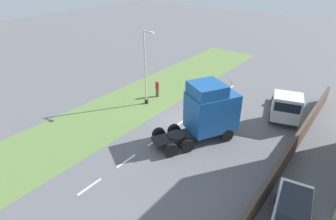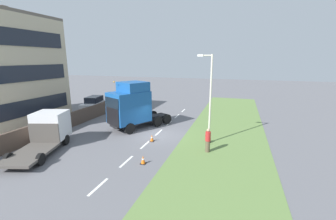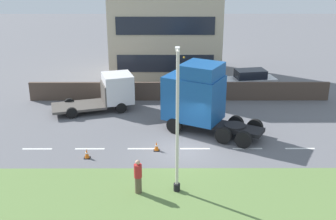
{
  "view_description": "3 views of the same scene",
  "coord_description": "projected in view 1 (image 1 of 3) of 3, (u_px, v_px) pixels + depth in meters",
  "views": [
    {
      "loc": [
        11.87,
        -17.75,
        12.44
      ],
      "look_at": [
        0.33,
        -2.71,
        2.3
      ],
      "focal_mm": 30.0,
      "sensor_mm": 36.0,
      "label": 1
    },
    {
      "loc": [
        -6.92,
        18.15,
        6.78
      ],
      "look_at": [
        -0.87,
        -0.82,
        2.2
      ],
      "focal_mm": 24.0,
      "sensor_mm": 36.0,
      "label": 2
    },
    {
      "loc": [
        -23.12,
        1.03,
        11.19
      ],
      "look_at": [
        -0.88,
        0.95,
        2.85
      ],
      "focal_mm": 45.0,
      "sensor_mm": 36.0,
      "label": 3
    }
  ],
  "objects": [
    {
      "name": "parked_car",
      "position": [
        292.0,
        214.0,
        14.3
      ],
      "size": [
        2.48,
        4.7,
        2.05
      ],
      "rotation": [
        0.0,
        0.0,
        0.17
      ],
      "color": "silver",
      "rests_on": "ground"
    },
    {
      "name": "flatbed_truck",
      "position": [
        286.0,
        107.0,
        23.86
      ],
      "size": [
        3.89,
        6.37,
        2.7
      ],
      "rotation": [
        0.0,
        0.0,
        3.43
      ],
      "color": "silver",
      "rests_on": "ground"
    },
    {
      "name": "lane_markings",
      "position": [
        179.0,
        124.0,
        24.16
      ],
      "size": [
        0.16,
        21.0,
        0.0
      ],
      "color": "white",
      "rests_on": "ground"
    },
    {
      "name": "lorry_cab",
      "position": [
        208.0,
        111.0,
        21.32
      ],
      "size": [
        5.22,
        6.7,
        4.75
      ],
      "rotation": [
        0.0,
        0.0,
        -0.5
      ],
      "color": "black",
      "rests_on": "ground"
    },
    {
      "name": "traffic_cone_trailing",
      "position": [
        192.0,
        110.0,
        25.79
      ],
      "size": [
        0.36,
        0.36,
        0.58
      ],
      "color": "black",
      "rests_on": "ground"
    },
    {
      "name": "ground_plane",
      "position": [
        184.0,
        120.0,
        24.65
      ],
      "size": [
        120.0,
        120.0,
        0.0
      ],
      "primitive_type": "plane",
      "color": "slate",
      "rests_on": "ground"
    },
    {
      "name": "traffic_cone_lead",
      "position": [
        205.0,
        93.0,
        29.12
      ],
      "size": [
        0.36,
        0.36,
        0.58
      ],
      "color": "black",
      "rests_on": "ground"
    },
    {
      "name": "pedestrian",
      "position": [
        157.0,
        88.0,
        28.61
      ],
      "size": [
        0.39,
        0.39,
        1.8
      ],
      "color": "brown",
      "rests_on": "ground"
    },
    {
      "name": "grass_verge",
      "position": [
        134.0,
        102.0,
        27.87
      ],
      "size": [
        7.0,
        44.0,
        0.01
      ],
      "color": "#607F42",
      "rests_on": "ground"
    },
    {
      "name": "boundary_wall",
      "position": [
        291.0,
        151.0,
        19.47
      ],
      "size": [
        0.25,
        24.0,
        1.5
      ],
      "color": "#4C3D33",
      "rests_on": "ground"
    },
    {
      "name": "lamp_post",
      "position": [
        146.0,
        72.0,
        26.02
      ],
      "size": [
        1.29,
        0.33,
        7.11
      ],
      "color": "black",
      "rests_on": "ground"
    }
  ]
}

